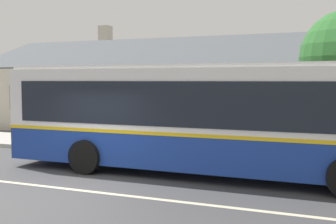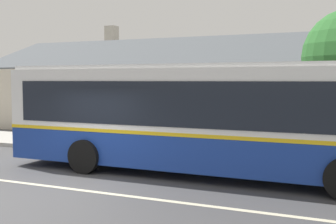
% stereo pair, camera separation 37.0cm
% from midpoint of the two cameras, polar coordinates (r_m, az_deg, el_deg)
% --- Properties ---
extents(ground_plane, '(300.00, 300.00, 0.00)m').
position_cam_midpoint_polar(ground_plane, '(11.11, -12.82, -10.05)').
color(ground_plane, '#424244').
extents(sidewalk_far, '(60.00, 3.00, 0.15)m').
position_cam_midpoint_polar(sidewalk_far, '(16.21, -0.13, -5.11)').
color(sidewalk_far, '#ADAAA3').
rests_on(sidewalk_far, ground).
extents(lane_divider_stripe, '(60.00, 0.16, 0.01)m').
position_cam_midpoint_polar(lane_divider_stripe, '(11.11, -12.82, -10.03)').
color(lane_divider_stripe, beige).
rests_on(lane_divider_stripe, ground).
extents(community_building, '(22.58, 10.68, 6.26)m').
position_cam_midpoint_polar(community_building, '(24.54, 3.76, 2.16)').
color(community_building, beige).
rests_on(community_building, ground).
extents(transit_bus, '(12.22, 2.80, 3.18)m').
position_cam_midpoint_polar(transit_bus, '(12.15, 6.13, -0.54)').
color(transit_bus, navy).
rests_on(transit_bus, ground).
extents(bench_by_building, '(1.86, 0.51, 0.94)m').
position_cam_midpoint_polar(bench_by_building, '(18.24, -13.61, -2.58)').
color(bench_by_building, brown).
rests_on(bench_by_building, sidewalk_far).
extents(bench_down_street, '(1.51, 0.51, 0.94)m').
position_cam_midpoint_polar(bench_down_street, '(16.11, -1.34, -3.44)').
color(bench_down_street, brown).
rests_on(bench_down_street, sidewalk_far).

